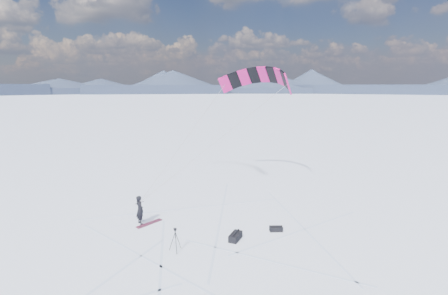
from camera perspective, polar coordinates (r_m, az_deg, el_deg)
ground at (r=17.35m, az=-6.43°, el=-15.47°), size 1800.00×1800.00×0.00m
horizon_hills at (r=15.90m, az=-6.76°, el=-1.14°), size 704.84×706.81×10.08m
snow_tracks at (r=16.55m, az=-7.12°, el=-16.84°), size 17.62×14.39×0.01m
snowkiter at (r=19.38m, az=-14.47°, el=-12.84°), size 0.48×0.65×1.66m
snowboard at (r=19.24m, az=-13.01°, el=-12.88°), size 1.62×0.72×0.04m
tripod at (r=15.88m, az=-8.56°, el=-15.17°), size 0.57×0.57×1.14m
gear_bag_a at (r=16.97m, az=2.02°, el=-15.36°), size 0.99×0.87×0.41m
gear_bag_b at (r=18.09m, az=9.14°, el=-13.91°), size 0.76×0.64×0.31m
power_kite at (r=25.29m, az=6.16°, el=11.88°), size 11.87×6.39×7.87m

